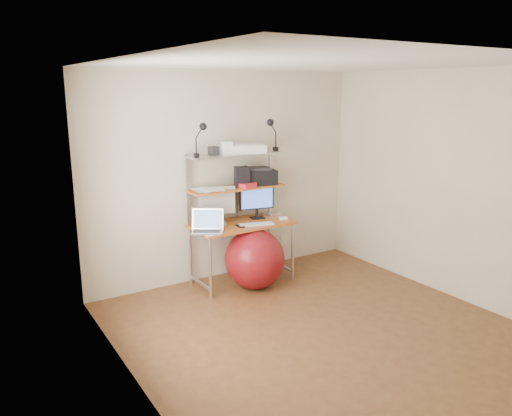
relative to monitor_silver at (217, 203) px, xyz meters
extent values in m
plane|color=brown|center=(0.27, -1.56, -0.99)|extent=(3.60, 3.60, 0.00)
plane|color=white|center=(0.27, -1.56, 1.51)|extent=(3.60, 3.60, 0.00)
plane|color=beige|center=(0.27, 0.24, 0.26)|extent=(3.60, 0.00, 3.60)
plane|color=beige|center=(0.27, -3.36, 0.26)|extent=(3.60, 0.00, 3.60)
plane|color=beige|center=(-1.53, -1.56, 0.26)|extent=(0.00, 3.60, 3.60)
plane|color=beige|center=(2.07, -1.56, 0.26)|extent=(0.00, 3.60, 3.60)
cube|color=#BA5924|center=(0.27, -0.12, -0.27)|extent=(1.20, 0.60, 0.03)
cylinder|color=#B9B9BE|center=(-0.29, -0.38, -0.64)|extent=(0.04, 0.04, 0.71)
cylinder|color=#B9B9BE|center=(-0.29, 0.14, -0.64)|extent=(0.04, 0.04, 0.71)
cylinder|color=#B9B9BE|center=(0.83, -0.38, -0.64)|extent=(0.04, 0.04, 0.71)
cylinder|color=#B9B9BE|center=(0.83, 0.14, -0.64)|extent=(0.04, 0.04, 0.71)
cube|color=#B9B9BE|center=(-0.30, 0.14, 0.16)|extent=(0.03, 0.04, 0.84)
cube|color=#B9B9BE|center=(0.84, 0.14, 0.16)|extent=(0.03, 0.04, 0.84)
cube|color=#BA5924|center=(0.27, 0.01, 0.15)|extent=(1.18, 0.34, 0.02)
cube|color=#B9B9BE|center=(0.27, 0.01, 0.55)|extent=(1.18, 0.34, 0.02)
cube|color=white|center=(1.12, 0.22, -0.69)|extent=(0.08, 0.01, 0.12)
cube|color=#B8B8BD|center=(0.00, -0.02, -0.25)|extent=(0.23, 0.20, 0.01)
cylinder|color=#B8B8BD|center=(0.00, 0.00, -0.19)|extent=(0.03, 0.03, 0.11)
cube|color=#B8B8BD|center=(0.00, 0.00, 0.03)|extent=(0.42, 0.17, 0.32)
plane|color=white|center=(0.00, -0.02, 0.03)|extent=(0.37, 0.12, 0.39)
cube|color=black|center=(0.53, -0.04, -0.25)|extent=(0.18, 0.16, 0.01)
cylinder|color=black|center=(0.53, -0.02, -0.19)|extent=(0.03, 0.03, 0.10)
cube|color=black|center=(0.53, -0.02, -0.01)|extent=(0.44, 0.12, 0.27)
plane|color=blue|center=(0.53, -0.04, -0.01)|extent=(0.39, 0.08, 0.40)
cube|color=silver|center=(-0.26, -0.26, -0.25)|extent=(0.43, 0.40, 0.02)
cube|color=#29292B|center=(-0.26, -0.26, -0.24)|extent=(0.33, 0.29, 0.00)
cube|color=silver|center=(-0.20, -0.16, -0.12)|extent=(0.33, 0.25, 0.23)
plane|color=#708FBA|center=(-0.20, -0.16, -0.12)|extent=(0.31, 0.25, 0.31)
cube|color=white|center=(0.37, -0.28, -0.25)|extent=(0.42, 0.23, 0.01)
cube|color=white|center=(0.78, -0.24, -0.24)|extent=(0.11, 0.09, 0.03)
cube|color=silver|center=(0.76, 0.00, -0.24)|extent=(0.22, 0.22, 0.04)
cube|color=black|center=(0.17, -0.25, -0.25)|extent=(0.09, 0.14, 0.01)
cube|color=black|center=(0.58, 0.03, 0.24)|extent=(0.49, 0.39, 0.18)
cube|color=#29292B|center=(0.58, 0.03, 0.35)|extent=(0.34, 0.28, 0.03)
cube|color=black|center=(0.33, -0.01, 0.27)|extent=(0.20, 0.20, 0.24)
cube|color=red|center=(0.36, -0.09, 0.18)|extent=(0.22, 0.18, 0.05)
cube|color=white|center=(0.40, 0.00, 0.60)|extent=(0.48, 0.39, 0.09)
cube|color=#B8B8BD|center=(0.40, 0.00, 0.66)|extent=(0.40, 0.31, 0.02)
cube|color=white|center=(0.13, -0.01, 0.63)|extent=(0.14, 0.13, 0.15)
cube|color=#29292B|center=(-0.01, 0.04, 0.60)|extent=(0.11, 0.11, 0.09)
cube|color=black|center=(-0.27, -0.06, 0.58)|extent=(0.05, 0.06, 0.05)
cylinder|color=black|center=(-0.27, -0.06, 0.69)|extent=(0.01, 0.01, 0.17)
sphere|color=black|center=(-0.19, -0.07, 0.89)|extent=(0.08, 0.08, 0.08)
cube|color=black|center=(0.81, -0.03, 0.58)|extent=(0.05, 0.06, 0.05)
cylinder|color=black|center=(0.81, -0.03, 0.69)|extent=(0.02, 0.02, 0.17)
sphere|color=black|center=(0.72, -0.04, 0.90)|extent=(0.09, 0.09, 0.09)
sphere|color=maroon|center=(0.29, -0.36, -0.64)|extent=(0.71, 0.71, 0.71)
cube|color=white|center=(-0.12, 0.03, 0.16)|extent=(0.27, 0.32, 0.00)
cube|color=white|center=(-0.16, 0.05, 0.16)|extent=(0.22, 0.29, 0.00)
cube|color=white|center=(-0.04, -0.01, 0.17)|extent=(0.28, 0.33, 0.00)
cube|color=white|center=(-0.11, 0.01, 0.17)|extent=(0.31, 0.34, 0.00)
camera|label=1|loc=(-2.62, -5.03, 1.30)|focal=35.00mm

